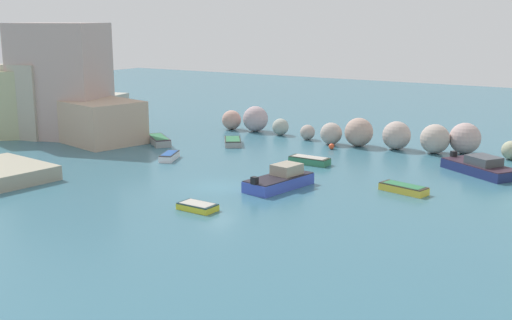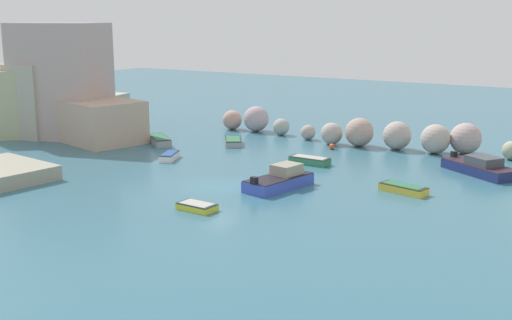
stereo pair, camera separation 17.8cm
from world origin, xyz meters
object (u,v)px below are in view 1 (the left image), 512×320
moored_boat_7 (233,142)px  moored_boat_2 (310,160)px  moored_boat_0 (404,188)px  moored_boat_1 (169,156)px  moored_boat_5 (159,140)px  moored_boat_3 (198,206)px  channel_buoy (332,146)px  moored_boat_6 (280,180)px  moored_boat_4 (480,167)px

moored_boat_7 → moored_boat_2: bearing=35.2°
moored_boat_7 → moored_boat_0: bearing=32.5°
moored_boat_0 → moored_boat_1: moored_boat_1 is taller
moored_boat_0 → moored_boat_1: (-20.22, -0.48, 0.02)m
moored_boat_5 → moored_boat_3: bearing=173.8°
moored_boat_0 → moored_boat_3: 14.34m
channel_buoy → moored_boat_0: size_ratio=0.15×
moored_boat_1 → moored_boat_7: bearing=150.7°
moored_boat_0 → moored_boat_2: (-9.48, 4.34, 0.03)m
moored_boat_3 → moored_boat_7: moored_boat_7 is taller
moored_boat_0 → moored_boat_6: moored_boat_6 is taller
moored_boat_5 → moored_boat_7: moored_boat_5 is taller
moored_boat_6 → moored_boat_1: bearing=86.8°
moored_boat_1 → moored_boat_5: 7.21m
moored_boat_0 → moored_boat_7: 20.86m
moored_boat_2 → moored_boat_6: (1.69, -7.73, 0.26)m
channel_buoy → moored_boat_3: size_ratio=0.21×
channel_buoy → moored_boat_6: 14.40m
moored_boat_4 → moored_boat_6: moored_boat_6 is taller
moored_boat_2 → moored_boat_6: size_ratio=0.59×
moored_boat_0 → moored_boat_7: (-19.36, 7.76, 0.02)m
moored_boat_6 → moored_boat_7: (-11.58, 11.14, -0.27)m
moored_boat_0 → moored_boat_5: moored_boat_5 is taller
moored_boat_4 → moored_boat_6: (-10.92, -11.63, 0.03)m
moored_boat_1 → moored_boat_4: moored_boat_4 is taller
moored_boat_7 → moored_boat_1: bearing=-41.6°
moored_boat_6 → moored_boat_7: size_ratio=1.56×
moored_boat_0 → moored_boat_5: size_ratio=0.81×
channel_buoy → moored_boat_4: 13.91m
moored_boat_1 → moored_boat_3: moored_boat_1 is taller
moored_boat_1 → moored_boat_7: (0.86, 8.24, -0.01)m
moored_boat_3 → moored_boat_1: bearing=138.6°
channel_buoy → moored_boat_3: bearing=-87.1°
moored_boat_1 → moored_boat_3: size_ratio=1.20×
channel_buoy → moored_boat_3: channel_buoy is taller
channel_buoy → moored_boat_4: bearing=-10.4°
moored_boat_1 → moored_boat_0: bearing=68.0°
moored_boat_6 → moored_boat_3: bearing=177.2°
channel_buoy → moored_boat_2: moored_boat_2 is taller
moored_boat_3 → moored_boat_4: moored_boat_4 is taller
moored_boat_0 → moored_boat_2: 10.42m
moored_boat_0 → moored_boat_7: moored_boat_7 is taller
moored_boat_6 → moored_boat_7: bearing=56.1°
moored_boat_1 → moored_boat_4: size_ratio=0.47×
moored_boat_0 → moored_boat_4: moored_boat_4 is taller
channel_buoy → moored_boat_4: (13.68, -2.50, 0.28)m
moored_boat_4 → moored_boat_7: (-22.49, -0.49, -0.24)m
moored_boat_0 → moored_boat_6: bearing=36.5°
moored_boat_0 → moored_boat_7: bearing=-8.8°
moored_boat_1 → moored_boat_4: bearing=87.1°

